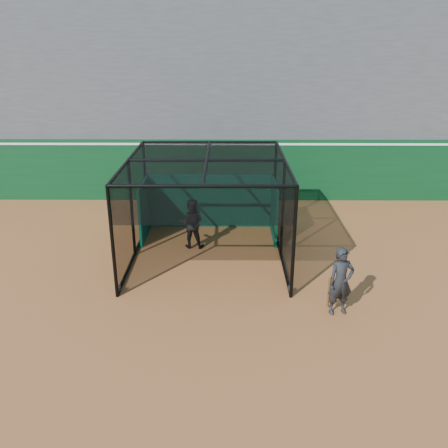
{
  "coord_description": "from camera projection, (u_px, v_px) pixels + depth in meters",
  "views": [
    {
      "loc": [
        0.8,
        -10.4,
        6.27
      ],
      "look_at": [
        0.71,
        2.0,
        1.4
      ],
      "focal_mm": 38.0,
      "sensor_mm": 36.0,
      "label": 1
    }
  ],
  "objects": [
    {
      "name": "ground",
      "position": [
        195.0,
        304.0,
        11.98
      ],
      "size": [
        120.0,
        120.0,
        0.0
      ],
      "primitive_type": "plane",
      "color": "brown",
      "rests_on": "ground"
    },
    {
      "name": "on_deck_player",
      "position": [
        341.0,
        282.0,
        11.31
      ],
      "size": [
        0.7,
        0.53,
        1.72
      ],
      "color": "black",
      "rests_on": "ground"
    },
    {
      "name": "outfield_wall",
      "position": [
        208.0,
        169.0,
        19.42
      ],
      "size": [
        50.0,
        0.5,
        2.5
      ],
      "color": "#0A3919",
      "rests_on": "ground"
    },
    {
      "name": "grandstand",
      "position": [
        210.0,
        80.0,
        21.76
      ],
      "size": [
        50.0,
        7.85,
        8.95
      ],
      "color": "#4C4C4F",
      "rests_on": "ground"
    },
    {
      "name": "batting_cage",
      "position": [
        207.0,
        209.0,
        14.17
      ],
      "size": [
        4.61,
        5.18,
        3.0
      ],
      "color": "black",
      "rests_on": "ground"
    },
    {
      "name": "batter",
      "position": [
        192.0,
        223.0,
        15.0
      ],
      "size": [
        0.82,
        0.66,
        1.61
      ],
      "primitive_type": "imported",
      "rotation": [
        0.0,
        0.0,
        3.08
      ],
      "color": "black",
      "rests_on": "ground"
    }
  ]
}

